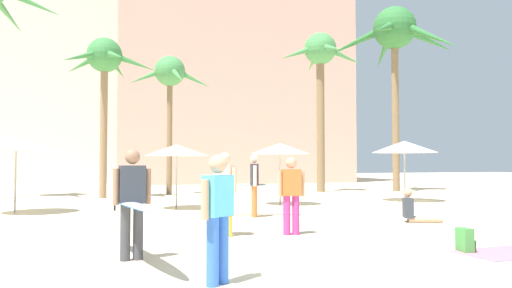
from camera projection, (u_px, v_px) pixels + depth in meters
The scene contains 18 objects.
ground at pixel (385, 284), 6.11m from camera, with size 120.00×120.00×0.00m, color beige.
hotel_pink at pixel (230, 62), 40.10m from camera, with size 18.20×9.53×19.86m, color #DB9989.
hotel_tower_gray at pixel (96, 32), 42.40m from camera, with size 14.93×8.10×26.18m, color beige.
palm_tree_far_left at pixel (105, 65), 21.43m from camera, with size 4.11×4.45×7.13m.
palm_tree_center at pixel (320, 63), 26.03m from camera, with size 5.00×5.03×8.60m.
palm_tree_right at pixel (395, 37), 26.59m from camera, with size 7.17×7.32×10.18m.
palm_tree_far_right at pixel (170, 79), 23.80m from camera, with size 4.16×4.19×6.85m.
cafe_umbrella_0 at pixel (16, 143), 14.78m from camera, with size 2.32×2.32×2.41m.
cafe_umbrella_1 at pixel (177, 150), 16.22m from camera, with size 2.13×2.13×2.17m.
cafe_umbrella_2 at pixel (404, 147), 19.51m from camera, with size 2.60×2.60×2.44m.
cafe_umbrella_4 at pixel (280, 149), 17.85m from camera, with size 2.18×2.18×2.28m.
backpack at pixel (465, 241), 8.30m from camera, with size 0.27×0.32×0.42m.
person_mid_right at pixel (132, 201), 7.55m from camera, with size 0.93×3.09×1.76m.
person_near_left at pixel (253, 184), 13.90m from camera, with size 3.03×1.14×1.78m.
person_near_right at pixel (218, 213), 6.13m from camera, with size 0.54×0.45×1.65m.
person_mid_left at pixel (291, 192), 10.36m from camera, with size 0.61×0.27×1.67m.
person_far_right at pixel (225, 190), 10.17m from camera, with size 0.45×0.53×1.76m.
person_far_left at pixel (415, 211), 12.54m from camera, with size 1.02×0.72×0.89m.
Camera 1 is at (-3.42, -5.40, 1.54)m, focal length 33.82 mm.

